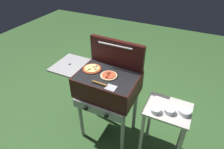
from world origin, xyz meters
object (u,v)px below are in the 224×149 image
object	(u,v)px
prep_table	(165,122)
spatula	(104,85)
topping_bowl_near	(169,111)
pizza_cheese	(92,69)
grill	(107,86)
pizza_pepperoni	(109,75)
topping_bowl_far	(185,111)
topping_bowl_middle	(156,110)

from	to	relation	value
prep_table	spatula	bearing A→B (deg)	-163.68
topping_bowl_near	pizza_cheese	bearing A→B (deg)	175.68
grill	spatula	world-z (taller)	spatula
pizza_pepperoni	pizza_cheese	world-z (taller)	same
topping_bowl_far	prep_table	bearing A→B (deg)	-178.20
pizza_cheese	spatula	size ratio (longest dim) A/B	0.75
spatula	topping_bowl_far	world-z (taller)	spatula
topping_bowl_near	prep_table	bearing A→B (deg)	110.53
grill	prep_table	bearing A→B (deg)	0.37
grill	topping_bowl_near	bearing A→B (deg)	-3.46
grill	spatula	size ratio (longest dim) A/B	3.68
spatula	topping_bowl_middle	world-z (taller)	spatula
pizza_cheese	topping_bowl_middle	xyz separation A→B (m)	(0.75, -0.12, -0.19)
grill	topping_bowl_far	xyz separation A→B (m)	(0.82, 0.01, -0.03)
topping_bowl_near	topping_bowl_far	distance (m)	0.14
spatula	topping_bowl_far	distance (m)	0.80
topping_bowl_near	pizza_pepperoni	bearing A→B (deg)	177.33
prep_table	pizza_pepperoni	bearing A→B (deg)	-178.62
pizza_pepperoni	topping_bowl_near	distance (m)	0.68
grill	topping_bowl_middle	xyz separation A→B (m)	(0.57, -0.09, -0.03)
spatula	topping_bowl_middle	size ratio (longest dim) A/B	2.63
prep_table	topping_bowl_middle	distance (m)	0.26
grill	pizza_pepperoni	distance (m)	0.16
spatula	topping_bowl_far	size ratio (longest dim) A/B	2.21
grill	topping_bowl_far	world-z (taller)	grill
pizza_cheese	grill	bearing A→B (deg)	-7.55
pizza_cheese	topping_bowl_far	xyz separation A→B (m)	(1.01, -0.02, -0.19)
pizza_cheese	topping_bowl_near	bearing A→B (deg)	-4.32
topping_bowl_near	topping_bowl_middle	bearing A→B (deg)	-156.64
prep_table	pizza_cheese	bearing A→B (deg)	178.67
grill	topping_bowl_middle	size ratio (longest dim) A/B	9.66
pizza_pepperoni	topping_bowl_near	xyz separation A→B (m)	(0.66, -0.03, -0.19)
pizza_pepperoni	topping_bowl_near	world-z (taller)	pizza_pepperoni
spatula	prep_table	distance (m)	0.75
topping_bowl_middle	spatula	bearing A→B (deg)	-170.97
topping_bowl_far	spatula	bearing A→B (deg)	-166.45
pizza_pepperoni	topping_bowl_far	xyz separation A→B (m)	(0.79, 0.02, -0.19)
grill	topping_bowl_middle	distance (m)	0.58
pizza_pepperoni	spatula	xyz separation A→B (m)	(0.03, -0.16, -0.00)
topping_bowl_middle	pizza_pepperoni	bearing A→B (deg)	171.28
prep_table	topping_bowl_far	world-z (taller)	topping_bowl_far
grill	topping_bowl_far	distance (m)	0.83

